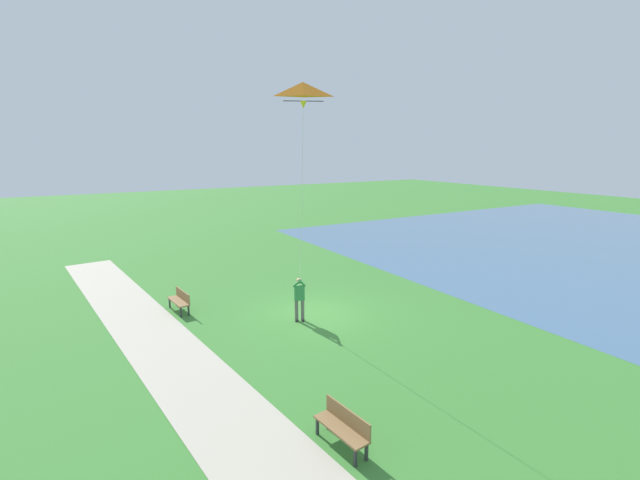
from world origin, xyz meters
TOP-DOWN VIEW (x-y plane):
  - ground_plane at (0.00, 0.00)m, footprint 120.00×120.00m
  - walkway_path at (5.71, 2.00)m, footprint 6.00×32.07m
  - person_kite_flyer at (0.84, 0.28)m, footprint 0.50×0.63m
  - flying_kite at (1.76, 2.39)m, footprint 1.47×2.29m
  - park_bench_near_walkway at (4.62, -3.16)m, footprint 0.61×1.54m
  - park_bench_far_walkway at (3.43, 7.28)m, footprint 0.61×1.54m

SIDE VIEW (x-z plane):
  - ground_plane at x=0.00m, z-range 0.00..0.00m
  - walkway_path at x=5.71m, z-range 0.00..0.02m
  - park_bench_near_walkway at x=4.62m, z-range 0.07..0.95m
  - park_bench_far_walkway at x=3.43m, z-range 0.07..0.95m
  - person_kite_flyer at x=0.84m, z-range 0.13..1.96m
  - flying_kite at x=1.76m, z-range 4.75..11.50m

